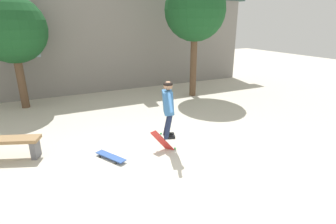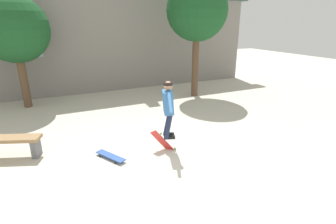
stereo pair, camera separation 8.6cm
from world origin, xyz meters
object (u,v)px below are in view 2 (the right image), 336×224
object	(u,v)px
tree_right	(197,11)
tree_left	(14,30)
skateboard_resting	(111,156)
skateboard_flipping	(165,144)
skater	(168,105)

from	to	relation	value
tree_right	tree_left	distance (m)	6.55
tree_right	skateboard_resting	size ratio (longest dim) A/B	5.59
skateboard_flipping	skater	bearing A→B (deg)	11.07
skater	skateboard_flipping	distance (m)	0.99
tree_right	tree_left	world-z (taller)	tree_right
tree_right	skateboard_flipping	world-z (taller)	tree_right
tree_left	skateboard_resting	size ratio (longest dim) A/B	4.71
tree_left	skater	distance (m)	6.42
skateboard_flipping	skateboard_resting	size ratio (longest dim) A/B	0.95
tree_right	skater	world-z (taller)	tree_right
tree_left	skateboard_flipping	distance (m)	6.68
tree_right	tree_left	xyz separation A→B (m)	(-6.40, 1.24, -0.66)
tree_right	skateboard_flipping	size ratio (longest dim) A/B	5.91
tree_left	skateboard_flipping	world-z (taller)	tree_left
tree_right	skateboard_flipping	distance (m)	6.10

